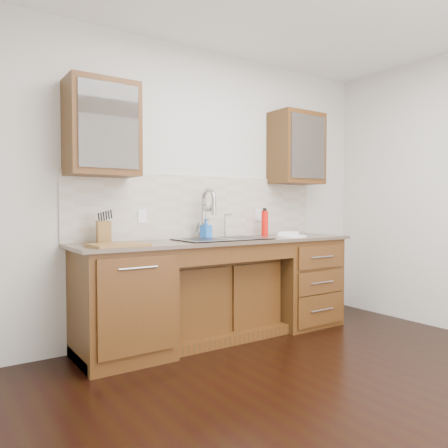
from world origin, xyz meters
TOP-DOWN VIEW (x-y plane):
  - ground at (0.00, 0.00)m, footprint 4.00×3.50m
  - wall_back at (0.00, 1.80)m, footprint 4.00×0.10m
  - base_cabinet_left at (-0.95, 1.44)m, footprint 0.70×0.62m
  - base_cabinet_center at (0.00, 1.53)m, footprint 1.20×0.44m
  - base_cabinet_right at (0.95, 1.44)m, footprint 0.70×0.62m
  - countertop at (0.00, 1.43)m, footprint 2.70×0.65m
  - backsplash at (0.00, 1.74)m, footprint 2.70×0.02m
  - sink at (0.00, 1.41)m, footprint 0.84×0.46m
  - faucet at (-0.07, 1.64)m, footprint 0.04×0.04m
  - filter_tap at (0.18, 1.65)m, footprint 0.02×0.02m
  - upper_cabinet_left at (-1.05, 1.58)m, footprint 0.55×0.34m
  - upper_cabinet_right at (1.05, 1.58)m, footprint 0.55×0.34m
  - outlet_left at (-0.65, 1.73)m, footprint 0.08×0.01m
  - outlet_right at (0.65, 1.73)m, footprint 0.08×0.01m
  - soap_bottle at (-0.07, 1.60)m, footprint 0.10×0.10m
  - water_bottle at (0.62, 1.58)m, footprint 0.08×0.08m
  - plate at (0.76, 1.34)m, footprint 0.40×0.40m
  - dish_towel at (0.78, 1.40)m, footprint 0.23×0.20m
  - knife_block at (-1.05, 1.55)m, footprint 0.13×0.18m
  - cutting_board at (-1.03, 1.29)m, footprint 0.44×0.33m
  - cup_left_a at (-1.17, 1.58)m, footprint 0.17×0.17m
  - cup_left_b at (-0.96, 1.58)m, footprint 0.12×0.12m
  - cup_right_a at (0.99, 1.58)m, footprint 0.16×0.16m
  - cup_right_b at (1.21, 1.58)m, footprint 0.11×0.11m

SIDE VIEW (x-z plane):
  - ground at x=0.00m, z-range -0.10..0.00m
  - base_cabinet_center at x=0.00m, z-range 0.00..0.70m
  - base_cabinet_left at x=-0.95m, z-range 0.00..0.88m
  - base_cabinet_right at x=0.95m, z-range 0.00..0.88m
  - sink at x=0.00m, z-range 0.73..0.92m
  - countertop at x=0.00m, z-range 0.88..0.91m
  - plate at x=0.76m, z-range 0.91..0.93m
  - cutting_board at x=-1.03m, z-range 0.91..0.93m
  - dish_towel at x=0.78m, z-range 0.93..0.96m
  - knife_block at x=-1.05m, z-range 0.91..1.09m
  - soap_bottle at x=-0.07m, z-range 0.91..1.09m
  - filter_tap at x=0.18m, z-range 0.91..1.15m
  - water_bottle at x=0.62m, z-range 0.91..1.16m
  - faucet at x=-0.07m, z-range 0.91..1.31m
  - outlet_left at x=-0.65m, z-range 1.06..1.18m
  - outlet_right at x=0.65m, z-range 1.06..1.18m
  - backsplash at x=0.00m, z-range 0.91..1.50m
  - wall_back at x=0.00m, z-range 0.00..2.70m
  - cup_right_b at x=1.21m, z-range 1.72..1.83m
  - cup_left_a at x=-1.17m, z-range 1.72..1.83m
  - cup_right_a at x=0.99m, z-range 1.72..1.83m
  - cup_left_b at x=-0.96m, z-range 1.72..1.83m
  - upper_cabinet_left at x=-1.05m, z-range 1.45..2.20m
  - upper_cabinet_right at x=1.05m, z-range 1.45..2.20m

